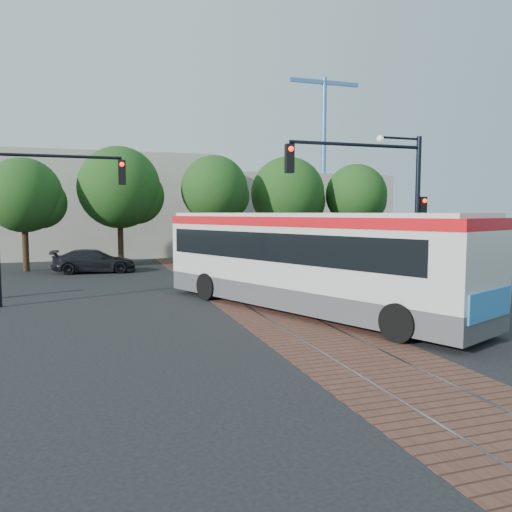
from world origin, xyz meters
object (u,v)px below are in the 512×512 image
object	(u,v)px
city_bus	(304,257)
traffic_island	(410,299)
signal_pole_main	(388,194)
parked_car	(94,261)
signal_pole_left	(29,202)

from	to	relation	value
city_bus	traffic_island	size ratio (longest dim) A/B	2.50
city_bus	signal_pole_main	size ratio (longest dim) A/B	2.17
signal_pole_main	parked_car	size ratio (longest dim) A/B	1.28
signal_pole_left	parked_car	world-z (taller)	signal_pole_left
city_bus	signal_pole_main	world-z (taller)	signal_pole_main
signal_pole_main	parked_car	xyz separation A→B (m)	(-10.00, 14.87, -3.48)
parked_car	signal_pole_main	bearing A→B (deg)	-141.98
city_bus	traffic_island	world-z (taller)	city_bus
traffic_island	signal_pole_left	bearing A→B (deg)	159.64
city_bus	signal_pole_left	bearing A→B (deg)	132.89
traffic_island	signal_pole_left	distance (m)	14.50
traffic_island	parked_car	size ratio (longest dim) A/B	1.11
city_bus	signal_pole_left	size ratio (longest dim) A/B	2.17
city_bus	signal_pole_main	distance (m)	3.73
signal_pole_left	parked_car	distance (m)	10.79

